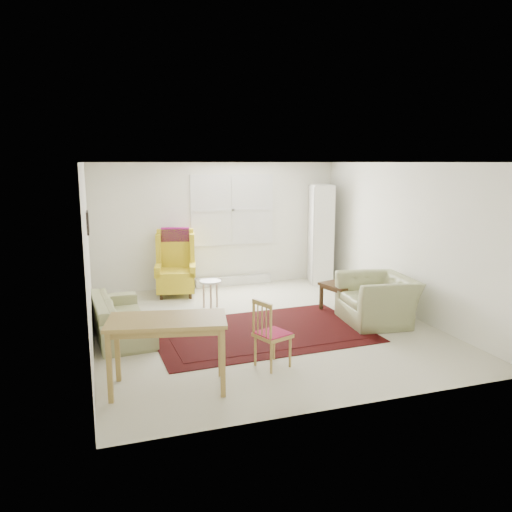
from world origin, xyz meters
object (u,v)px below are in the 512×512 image
object	(u,v)px
armchair	(377,295)
stool	(210,294)
wingback_chair	(175,263)
desk_chair	(273,333)
coffee_table	(342,297)
cabinet	(321,234)
sofa	(120,309)
desk	(168,354)

from	to	relation	value
armchair	stool	xyz separation A→B (m)	(-2.32, 1.57, -0.19)
wingback_chair	desk_chair	bearing A→B (deg)	-69.87
coffee_table	cabinet	world-z (taller)	cabinet
coffee_table	cabinet	xyz separation A→B (m)	(0.55, 2.04, 0.78)
stool	cabinet	size ratio (longest dim) A/B	0.24
cabinet	desk_chair	size ratio (longest dim) A/B	2.37
coffee_table	cabinet	size ratio (longest dim) A/B	0.29
wingback_chair	stool	bearing A→B (deg)	-56.48
wingback_chair	cabinet	world-z (taller)	cabinet
desk_chair	sofa	bearing A→B (deg)	22.55
wingback_chair	desk	distance (m)	4.02
stool	cabinet	xyz separation A→B (m)	(2.64, 1.18, 0.77)
sofa	cabinet	distance (m)	4.71
wingback_chair	desk_chair	xyz separation A→B (m)	(0.59, -3.73, -0.20)
wingback_chair	coffee_table	size ratio (longest dim) A/B	2.12
cabinet	desk	distance (m)	5.62
armchair	cabinet	xyz separation A→B (m)	(0.32, 2.75, 0.58)
wingback_chair	cabinet	xyz separation A→B (m)	(3.07, 0.14, 0.39)
wingback_chair	stool	xyz separation A→B (m)	(0.43, -1.04, -0.38)
armchair	sofa	bearing A→B (deg)	-94.53
wingback_chair	sofa	bearing A→B (deg)	-109.64
sofa	desk_chair	xyz separation A→B (m)	(1.72, -1.84, 0.05)
armchair	desk_chair	xyz separation A→B (m)	(-2.17, -1.12, -0.01)
stool	armchair	bearing A→B (deg)	-34.01
coffee_table	cabinet	bearing A→B (deg)	74.89
coffee_table	stool	bearing A→B (deg)	157.74
armchair	wingback_chair	world-z (taller)	wingback_chair
sofa	wingback_chair	distance (m)	2.22
stool	desk_chair	size ratio (longest dim) A/B	0.58
coffee_table	desk	xyz separation A→B (m)	(-3.25, -2.05, 0.16)
armchair	stool	size ratio (longest dim) A/B	2.28
desk	wingback_chair	bearing A→B (deg)	79.52
cabinet	desk	world-z (taller)	cabinet
coffee_table	desk_chair	bearing A→B (deg)	-136.55
desk_chair	wingback_chair	bearing A→B (deg)	-11.52
wingback_chair	coffee_table	bearing A→B (deg)	-25.78
wingback_chair	coffee_table	distance (m)	3.18
stool	desk_chair	distance (m)	2.70
sofa	desk_chair	size ratio (longest dim) A/B	2.19
sofa	coffee_table	distance (m)	3.65
armchair	desk_chair	distance (m)	2.44
armchair	desk	xyz separation A→B (m)	(-3.48, -1.34, -0.04)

